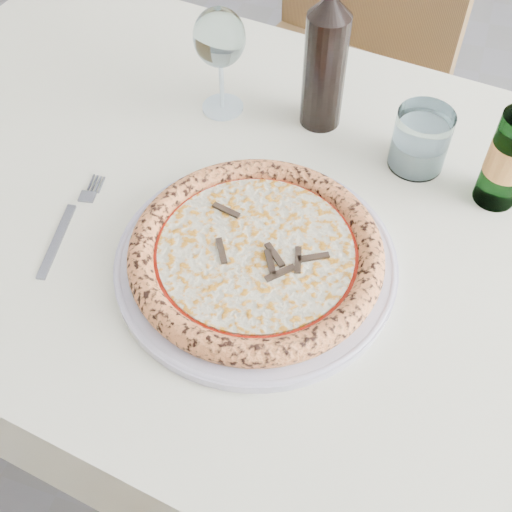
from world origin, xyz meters
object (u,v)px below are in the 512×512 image
at_px(chair_far, 345,46).
at_px(wine_bottle, 325,60).
at_px(plate, 256,261).
at_px(tumbler, 420,143).
at_px(pizza, 256,253).
at_px(wine_glass, 219,40).
at_px(dining_table, 277,253).

height_order(chair_far, wine_bottle, wine_bottle).
xyz_separation_m(plate, tumbler, (0.16, 0.26, 0.03)).
xyz_separation_m(chair_far, pizza, (0.07, -0.85, 0.25)).
bearing_deg(wine_bottle, wine_glass, -172.18).
bearing_deg(pizza, dining_table, 90.00).
bearing_deg(pizza, chair_far, 94.47).
bearing_deg(pizza, tumbler, 57.82).
distance_m(wine_glass, wine_bottle, 0.16).
distance_m(pizza, wine_bottle, 0.32).
height_order(pizza, tumbler, tumbler).
relative_size(plate, pizza, 1.12).
bearing_deg(dining_table, pizza, -90.00).
bearing_deg(tumbler, pizza, -122.18).
xyz_separation_m(wine_glass, tumbler, (0.31, -0.03, -0.08)).
xyz_separation_m(chair_far, tumbler, (0.23, -0.59, 0.26)).
relative_size(pizza, wine_bottle, 1.26).
distance_m(dining_table, wine_glass, 0.32).
height_order(plate, pizza, pizza).
distance_m(dining_table, pizza, 0.16).
bearing_deg(tumbler, plate, -122.18).
relative_size(chair_far, plate, 2.57).
bearing_deg(wine_glass, plate, -61.72).
distance_m(dining_table, wine_bottle, 0.29).
bearing_deg(dining_table, tumbler, 44.05).
relative_size(tumbler, wine_bottle, 0.35).
xyz_separation_m(pizza, wine_glass, (-0.15, 0.28, 0.10)).
bearing_deg(plate, wine_glass, 118.28).
height_order(chair_far, pizza, chair_far).
bearing_deg(chair_far, dining_table, -84.93).
height_order(dining_table, wine_bottle, wine_bottle).
bearing_deg(tumbler, dining_table, -135.95).
distance_m(plate, tumbler, 0.30).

